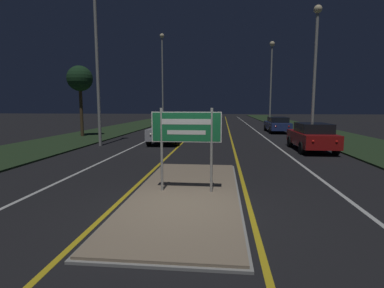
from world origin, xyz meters
TOP-DOWN VIEW (x-y plane):
  - ground_plane at (0.00, 0.00)m, footprint 160.00×160.00m
  - median_island at (0.00, 1.20)m, footprint 2.85×7.56m
  - verge_left at (-9.50, 20.00)m, footprint 5.00×100.00m
  - verge_right at (9.50, 20.00)m, footprint 5.00×100.00m
  - centre_line_yellow_left at (-1.62, 25.00)m, footprint 0.12×70.00m
  - centre_line_yellow_right at (1.62, 25.00)m, footprint 0.12×70.00m
  - lane_line_white_left at (-4.20, 25.00)m, footprint 0.12×70.00m
  - lane_line_white_right at (4.20, 25.00)m, footprint 0.12×70.00m
  - edge_line_white_left at (-7.20, 25.00)m, footprint 0.10×70.00m
  - edge_line_white_right at (7.20, 25.00)m, footprint 0.10×70.00m
  - highway_sign at (0.00, 1.19)m, footprint 1.86×0.07m
  - streetlight_left_near at (-6.36, 10.60)m, footprint 0.56×0.56m
  - streetlight_left_far at (-6.54, 30.88)m, footprint 0.56×0.56m
  - streetlight_right_near at (6.58, 12.82)m, footprint 0.50×0.50m
  - streetlight_right_far at (6.67, 30.31)m, footprint 0.59×0.59m
  - car_receding_0 at (5.72, 9.77)m, footprint 1.85×4.27m
  - car_receding_1 at (5.92, 21.03)m, footprint 1.86×4.82m
  - car_approaching_0 at (-2.57, 12.31)m, footprint 1.96×4.29m
  - roadside_palm_left at (-9.74, 15.28)m, footprint 1.89×1.89m

SIDE VIEW (x-z plane):
  - ground_plane at x=0.00m, z-range 0.00..0.00m
  - centre_line_yellow_left at x=-1.62m, z-range 0.00..0.01m
  - centre_line_yellow_right at x=1.62m, z-range 0.00..0.01m
  - lane_line_white_left at x=-4.20m, z-range 0.00..0.01m
  - lane_line_white_right at x=4.20m, z-range 0.00..0.01m
  - edge_line_white_left at x=-7.20m, z-range 0.00..0.01m
  - edge_line_white_right at x=7.20m, z-range 0.00..0.01m
  - verge_left at x=-9.50m, z-range 0.00..0.08m
  - verge_right at x=9.50m, z-range 0.00..0.08m
  - median_island at x=0.00m, z-range -0.01..0.09m
  - car_receding_1 at x=5.92m, z-range 0.04..1.43m
  - car_receding_0 at x=5.72m, z-range 0.03..1.52m
  - car_approaching_0 at x=-2.57m, z-range 0.04..1.58m
  - highway_sign at x=0.00m, z-range 0.59..2.84m
  - roadside_palm_left at x=-9.74m, z-range 1.71..7.01m
  - streetlight_right_near at x=6.58m, z-range 1.13..9.53m
  - streetlight_right_far at x=6.67m, z-range 1.75..11.63m
  - streetlight_left_near at x=-6.36m, z-range 1.60..12.51m
  - streetlight_left_far at x=-6.54m, z-range 1.62..12.81m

